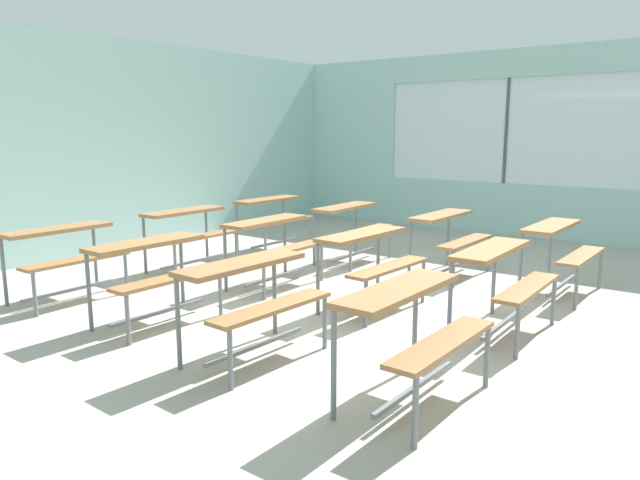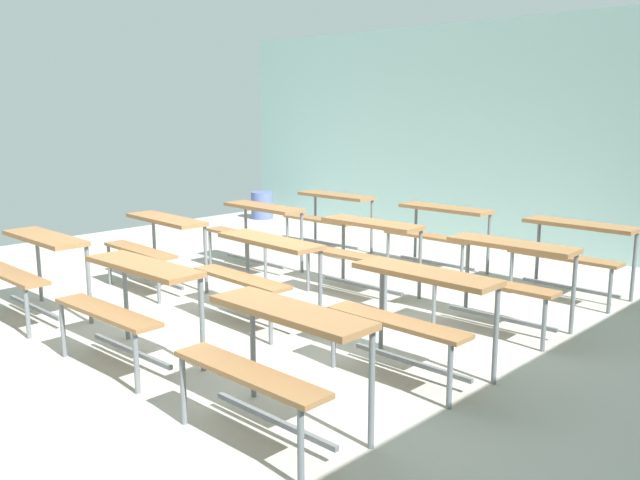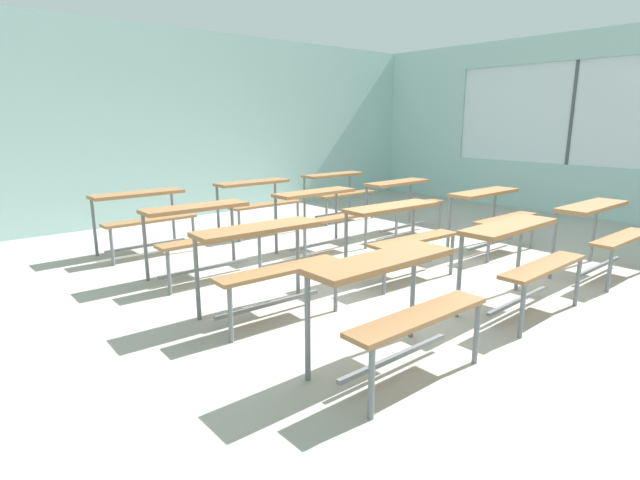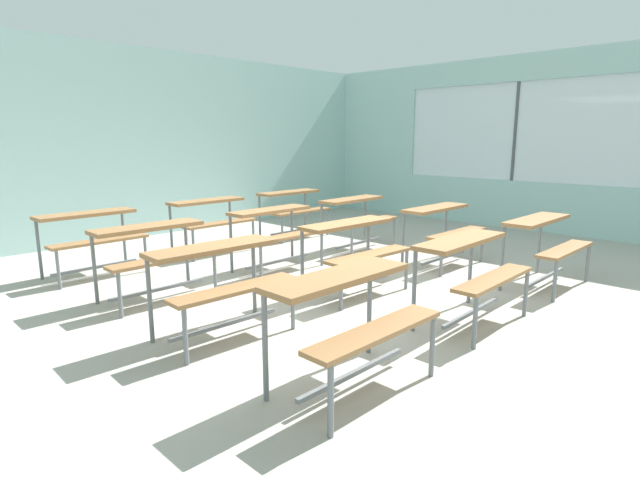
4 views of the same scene
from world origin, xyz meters
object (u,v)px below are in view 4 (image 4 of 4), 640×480
(desk_bench_r0c2, at_px, (546,235))
(desk_bench_r1c0, at_px, (221,269))
(desk_bench_r2c2, at_px, (358,211))
(desk_bench_r2c1, at_px, (276,224))
(desk_bench_r1c1, at_px, (354,240))
(desk_bench_r3c1, at_px, (211,213))
(desk_bench_r3c2, at_px, (293,203))
(desk_bench_r2c0, at_px, (154,244))
(desk_bench_r0c0, at_px, (351,304))
(desk_bench_r3c0, at_px, (91,228))
(desk_bench_r0c1, at_px, (472,260))
(desk_bench_r1c2, at_px, (443,221))

(desk_bench_r0c2, bearing_deg, desk_bench_r1c0, 157.73)
(desk_bench_r2c2, bearing_deg, desk_bench_r2c1, 178.22)
(desk_bench_r2c1, height_order, desk_bench_r2c2, same)
(desk_bench_r1c1, bearing_deg, desk_bench_r2c1, 89.22)
(desk_bench_r1c1, height_order, desk_bench_r3c1, same)
(desk_bench_r0c2, relative_size, desk_bench_r2c2, 0.98)
(desk_bench_r3c2, bearing_deg, desk_bench_r3c1, -178.80)
(desk_bench_r2c0, bearing_deg, desk_bench_r1c1, -39.21)
(desk_bench_r2c0, height_order, desk_bench_r2c1, same)
(desk_bench_r0c0, xyz_separation_m, desk_bench_r2c2, (3.19, 2.63, 0.00))
(desk_bench_r3c0, bearing_deg, desk_bench_r0c1, -67.90)
(desk_bench_r3c2, bearing_deg, desk_bench_r2c0, -155.54)
(desk_bench_r1c0, bearing_deg, desk_bench_r2c1, 39.73)
(desk_bench_r1c2, height_order, desk_bench_r2c1, same)
(desk_bench_r1c1, bearing_deg, desk_bench_r0c2, -36.30)
(desk_bench_r1c1, bearing_deg, desk_bench_r3c2, 61.41)
(desk_bench_r0c2, bearing_deg, desk_bench_r1c1, 141.26)
(desk_bench_r2c1, bearing_deg, desk_bench_r1c0, -143.44)
(desk_bench_r1c2, xyz_separation_m, desk_bench_r2c1, (-1.61, 1.36, 0.00))
(desk_bench_r1c1, xyz_separation_m, desk_bench_r2c2, (1.63, 1.33, 0.00))
(desk_bench_r0c2, distance_m, desk_bench_r3c0, 5.15)
(desk_bench_r1c0, distance_m, desk_bench_r1c2, 3.31)
(desk_bench_r0c0, relative_size, desk_bench_r2c0, 1.00)
(desk_bench_r2c1, xyz_separation_m, desk_bench_r3c2, (1.55, 1.37, 0.00))
(desk_bench_r0c0, xyz_separation_m, desk_bench_r2c0, (0.01, 2.60, 0.00))
(desk_bench_r0c1, xyz_separation_m, desk_bench_r2c1, (0.03, 2.61, 0.00))
(desk_bench_r0c2, height_order, desk_bench_r1c2, same)
(desk_bench_r1c2, distance_m, desk_bench_r2c1, 2.10)
(desk_bench_r0c1, relative_size, desk_bench_r0c2, 1.01)
(desk_bench_r2c2, xyz_separation_m, desk_bench_r3c1, (-1.58, 1.36, 0.00))
(desk_bench_r1c1, bearing_deg, desk_bench_r1c0, -178.30)
(desk_bench_r0c0, relative_size, desk_bench_r2c2, 0.99)
(desk_bench_r3c1, bearing_deg, desk_bench_r0c2, -68.82)
(desk_bench_r1c1, distance_m, desk_bench_r3c0, 3.11)
(desk_bench_r1c2, xyz_separation_m, desk_bench_r2c0, (-3.23, 1.33, 0.00))
(desk_bench_r1c0, xyz_separation_m, desk_bench_r3c1, (1.68, 2.66, 0.00))
(desk_bench_r2c1, bearing_deg, desk_bench_r0c2, -60.12)
(desk_bench_r3c2, bearing_deg, desk_bench_r2c2, -89.22)
(desk_bench_r0c2, bearing_deg, desk_bench_r2c1, 120.72)
(desk_bench_r1c1, height_order, desk_bench_r3c2, same)
(desk_bench_r0c0, distance_m, desk_bench_r3c1, 4.30)
(desk_bench_r1c0, xyz_separation_m, desk_bench_r3c2, (3.25, 2.68, 0.00))
(desk_bench_r1c2, bearing_deg, desk_bench_r3c1, 121.33)
(desk_bench_r0c0, height_order, desk_bench_r1c2, same)
(desk_bench_r1c2, height_order, desk_bench_r2c2, same)
(desk_bench_r3c1, bearing_deg, desk_bench_r2c1, -89.38)
(desk_bench_r2c2, bearing_deg, desk_bench_r3c2, 88.31)
(desk_bench_r1c1, relative_size, desk_bench_r1c2, 1.02)
(desk_bench_r3c0, bearing_deg, desk_bench_r2c1, -38.78)
(desk_bench_r1c2, bearing_deg, desk_bench_r0c0, -158.35)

